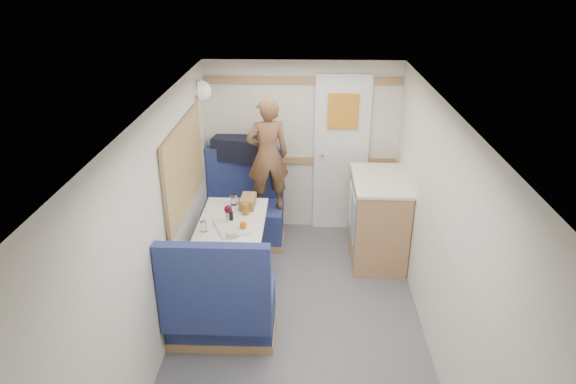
{
  "coord_description": "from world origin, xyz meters",
  "views": [
    {
      "loc": [
        0.04,
        -3.35,
        2.97
      ],
      "look_at": [
        -0.11,
        0.9,
        1.05
      ],
      "focal_mm": 32.0,
      "sensor_mm": 36.0,
      "label": 1
    }
  ],
  "objects_px": {
    "dome_light": "(201,91)",
    "pepper_grinder": "(231,217)",
    "cheese_block": "(233,234)",
    "tumbler_right": "(242,204)",
    "bench_far": "(244,216)",
    "galley_counter": "(377,218)",
    "bread_loaf": "(248,201)",
    "tumbler_mid": "(234,200)",
    "orange_fruit": "(243,225)",
    "tray": "(232,227)",
    "bench_near": "(221,310)",
    "beer_glass": "(246,209)",
    "salt_grinder": "(227,216)",
    "person": "(268,155)",
    "wine_glass": "(228,210)",
    "dinette_table": "(233,232)",
    "duffel_bag": "(237,148)",
    "tumbler_left": "(204,226)"
  },
  "relations": [
    {
      "from": "dome_light",
      "to": "pepper_grinder",
      "type": "bearing_deg",
      "value": -67.12
    },
    {
      "from": "pepper_grinder",
      "to": "bread_loaf",
      "type": "relative_size",
      "value": 0.41
    },
    {
      "from": "dinette_table",
      "to": "tumbler_right",
      "type": "relative_size",
      "value": 8.88
    },
    {
      "from": "galley_counter",
      "to": "bread_loaf",
      "type": "bearing_deg",
      "value": -168.0
    },
    {
      "from": "duffel_bag",
      "to": "wine_glass",
      "type": "xyz_separation_m",
      "value": [
        0.06,
        -1.2,
        -0.19
      ]
    },
    {
      "from": "bench_near",
      "to": "salt_grinder",
      "type": "relative_size",
      "value": 12.83
    },
    {
      "from": "galley_counter",
      "to": "bench_near",
      "type": "bearing_deg",
      "value": -136.06
    },
    {
      "from": "orange_fruit",
      "to": "dinette_table",
      "type": "bearing_deg",
      "value": 119.97
    },
    {
      "from": "bench_far",
      "to": "tumbler_mid",
      "type": "bearing_deg",
      "value": -92.63
    },
    {
      "from": "tray",
      "to": "orange_fruit",
      "type": "height_order",
      "value": "orange_fruit"
    },
    {
      "from": "beer_glass",
      "to": "pepper_grinder",
      "type": "relative_size",
      "value": 1.05
    },
    {
      "from": "cheese_block",
      "to": "tumbler_right",
      "type": "height_order",
      "value": "tumbler_right"
    },
    {
      "from": "tumbler_mid",
      "to": "tumbler_left",
      "type": "bearing_deg",
      "value": -109.2
    },
    {
      "from": "bench_near",
      "to": "galley_counter",
      "type": "bearing_deg",
      "value": 43.94
    },
    {
      "from": "dome_light",
      "to": "tray",
      "type": "height_order",
      "value": "dome_light"
    },
    {
      "from": "dome_light",
      "to": "galley_counter",
      "type": "relative_size",
      "value": 0.22
    },
    {
      "from": "dinette_table",
      "to": "orange_fruit",
      "type": "relative_size",
      "value": 14.06
    },
    {
      "from": "bench_far",
      "to": "bread_loaf",
      "type": "relative_size",
      "value": 4.1
    },
    {
      "from": "bench_near",
      "to": "dinette_table",
      "type": "bearing_deg",
      "value": 90.0
    },
    {
      "from": "dinette_table",
      "to": "beer_glass",
      "type": "bearing_deg",
      "value": 36.93
    },
    {
      "from": "bench_near",
      "to": "orange_fruit",
      "type": "bearing_deg",
      "value": 78.35
    },
    {
      "from": "orange_fruit",
      "to": "cheese_block",
      "type": "xyz_separation_m",
      "value": [
        -0.08,
        -0.15,
        -0.02
      ]
    },
    {
      "from": "wine_glass",
      "to": "tumbler_mid",
      "type": "xyz_separation_m",
      "value": [
        -0.0,
        0.37,
        -0.07
      ]
    },
    {
      "from": "orange_fruit",
      "to": "pepper_grinder",
      "type": "xyz_separation_m",
      "value": [
        -0.13,
        0.15,
        0.0
      ]
    },
    {
      "from": "wine_glass",
      "to": "pepper_grinder",
      "type": "relative_size",
      "value": 1.6
    },
    {
      "from": "galley_counter",
      "to": "bread_loaf",
      "type": "xyz_separation_m",
      "value": [
        -1.34,
        -0.29,
        0.31
      ]
    },
    {
      "from": "dome_light",
      "to": "tumbler_right",
      "type": "relative_size",
      "value": 1.93
    },
    {
      "from": "bench_near",
      "to": "dome_light",
      "type": "xyz_separation_m",
      "value": [
        -0.39,
        1.71,
        1.45
      ]
    },
    {
      "from": "salt_grinder",
      "to": "pepper_grinder",
      "type": "bearing_deg",
      "value": -42.02
    },
    {
      "from": "pepper_grinder",
      "to": "orange_fruit",
      "type": "bearing_deg",
      "value": -49.47
    },
    {
      "from": "salt_grinder",
      "to": "dinette_table",
      "type": "bearing_deg",
      "value": 33.84
    },
    {
      "from": "person",
      "to": "tumbler_right",
      "type": "bearing_deg",
      "value": 54.62
    },
    {
      "from": "dinette_table",
      "to": "duffel_bag",
      "type": "xyz_separation_m",
      "value": [
        -0.08,
        1.12,
        0.46
      ]
    },
    {
      "from": "tumbler_right",
      "to": "beer_glass",
      "type": "relative_size",
      "value": 0.94
    },
    {
      "from": "dome_light",
      "to": "pepper_grinder",
      "type": "height_order",
      "value": "dome_light"
    },
    {
      "from": "orange_fruit",
      "to": "tumbler_right",
      "type": "xyz_separation_m",
      "value": [
        -0.07,
        0.43,
        0.0
      ]
    },
    {
      "from": "bench_far",
      "to": "galley_counter",
      "type": "xyz_separation_m",
      "value": [
        1.47,
        -0.31,
        0.17
      ]
    },
    {
      "from": "galley_counter",
      "to": "person",
      "type": "relative_size",
      "value": 0.73
    },
    {
      "from": "dinette_table",
      "to": "bench_near",
      "type": "relative_size",
      "value": 0.88
    },
    {
      "from": "dome_light",
      "to": "wine_glass",
      "type": "distance_m",
      "value": 1.35
    },
    {
      "from": "bench_near",
      "to": "tumbler_mid",
      "type": "distance_m",
      "value": 1.26
    },
    {
      "from": "tumbler_mid",
      "to": "galley_counter",
      "type": "bearing_deg",
      "value": 9.64
    },
    {
      "from": "dinette_table",
      "to": "tumbler_mid",
      "type": "distance_m",
      "value": 0.36
    },
    {
      "from": "wine_glass",
      "to": "person",
      "type": "bearing_deg",
      "value": 69.75
    },
    {
      "from": "beer_glass",
      "to": "cheese_block",
      "type": "bearing_deg",
      "value": -97.89
    },
    {
      "from": "salt_grinder",
      "to": "tumbler_right",
      "type": "bearing_deg",
      "value": 64.43
    },
    {
      "from": "tumbler_left",
      "to": "tumbler_mid",
      "type": "relative_size",
      "value": 0.9
    },
    {
      "from": "bench_far",
      "to": "duffel_bag",
      "type": "xyz_separation_m",
      "value": [
        -0.08,
        0.26,
        0.73
      ]
    },
    {
      "from": "bench_far",
      "to": "dinette_table",
      "type": "bearing_deg",
      "value": -90.0
    },
    {
      "from": "cheese_block",
      "to": "tumbler_right",
      "type": "bearing_deg",
      "value": 88.86
    }
  ]
}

